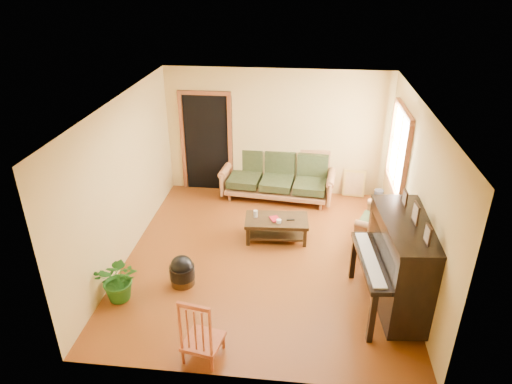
# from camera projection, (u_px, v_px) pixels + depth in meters

# --- Properties ---
(floor) EXTENTS (5.00, 5.00, 0.00)m
(floor) POSITION_uv_depth(u_px,v_px,m) (264.00, 257.00, 7.60)
(floor) COLOR #57260B
(floor) RESTS_ON ground
(doorway) EXTENTS (1.08, 0.16, 2.05)m
(doorway) POSITION_uv_depth(u_px,v_px,m) (206.00, 143.00, 9.49)
(doorway) COLOR black
(doorway) RESTS_ON floor
(window) EXTENTS (0.12, 1.36, 1.46)m
(window) POSITION_uv_depth(u_px,v_px,m) (399.00, 150.00, 7.87)
(window) COLOR white
(window) RESTS_ON right_wall
(sofa) EXTENTS (2.34, 1.17, 0.97)m
(sofa) POSITION_uv_depth(u_px,v_px,m) (277.00, 177.00, 9.31)
(sofa) COLOR brown
(sofa) RESTS_ON floor
(coffee_table) EXTENTS (1.13, 0.67, 0.40)m
(coffee_table) POSITION_uv_depth(u_px,v_px,m) (276.00, 229.00, 8.03)
(coffee_table) COLOR black
(coffee_table) RESTS_ON floor
(armchair) EXTENTS (1.11, 1.13, 0.89)m
(armchair) POSITION_uv_depth(u_px,v_px,m) (381.00, 221.00, 7.79)
(armchair) COLOR brown
(armchair) RESTS_ON floor
(piano) EXTENTS (1.07, 1.65, 1.39)m
(piano) POSITION_uv_depth(u_px,v_px,m) (402.00, 266.00, 6.19)
(piano) COLOR black
(piano) RESTS_ON floor
(footstool) EXTENTS (0.47, 0.47, 0.36)m
(footstool) POSITION_uv_depth(u_px,v_px,m) (182.00, 274.00, 6.89)
(footstool) COLOR black
(footstool) RESTS_ON floor
(red_chair) EXTENTS (0.53, 0.56, 0.95)m
(red_chair) POSITION_uv_depth(u_px,v_px,m) (202.00, 326.00, 5.48)
(red_chair) COLOR #923B1A
(red_chair) RESTS_ON floor
(leaning_frame) EXTENTS (0.46, 0.14, 0.60)m
(leaning_frame) POSITION_uv_depth(u_px,v_px,m) (354.00, 183.00, 9.45)
(leaning_frame) COLOR gold
(leaning_frame) RESTS_ON floor
(ceramic_crock) EXTENTS (0.19, 0.19, 0.23)m
(ceramic_crock) POSITION_uv_depth(u_px,v_px,m) (378.00, 195.00, 9.37)
(ceramic_crock) COLOR #2E438C
(ceramic_crock) RESTS_ON floor
(potted_plant) EXTENTS (0.65, 0.57, 0.70)m
(potted_plant) POSITION_uv_depth(u_px,v_px,m) (119.00, 279.00, 6.51)
(potted_plant) COLOR #24611B
(potted_plant) RESTS_ON floor
(book) EXTENTS (0.22, 0.25, 0.02)m
(book) POSITION_uv_depth(u_px,v_px,m) (271.00, 220.00, 7.89)
(book) COLOR maroon
(book) RESTS_ON coffee_table
(candle) EXTENTS (0.10, 0.10, 0.13)m
(candle) POSITION_uv_depth(u_px,v_px,m) (256.00, 214.00, 7.97)
(candle) COLOR silver
(candle) RESTS_ON coffee_table
(glass_jar) EXTENTS (0.09, 0.09, 0.06)m
(glass_jar) POSITION_uv_depth(u_px,v_px,m) (279.00, 221.00, 7.81)
(glass_jar) COLOR white
(glass_jar) RESTS_ON coffee_table
(remote) EXTENTS (0.14, 0.06, 0.01)m
(remote) POSITION_uv_depth(u_px,v_px,m) (291.00, 220.00, 7.90)
(remote) COLOR black
(remote) RESTS_ON coffee_table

